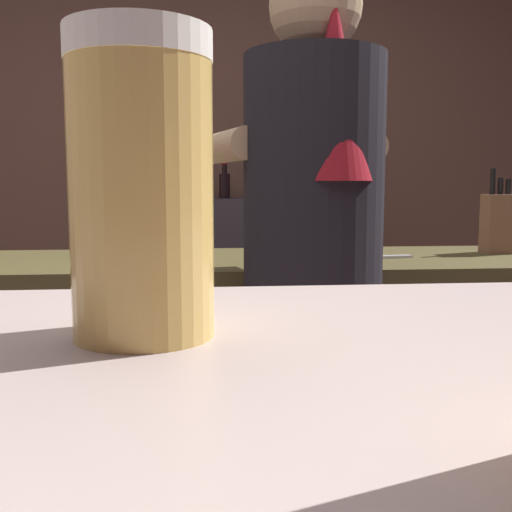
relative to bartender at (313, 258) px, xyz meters
The scene contains 12 objects.
wall_back 2.06m from the bartender, 98.65° to the left, with size 5.20×0.10×2.70m, color brown.
prep_counter 0.68m from the bartender, 84.22° to the left, with size 2.10×0.60×0.91m, color #494223.
back_shelf 1.77m from the bartender, 91.31° to the left, with size 0.88×0.36×1.07m, color #39333B.
bartender is the anchor object (origin of this frame).
knife_block 0.90m from the bartender, 34.93° to the left, with size 0.10×0.08×0.29m.
mixing_bowl 0.63m from the bartender, 128.91° to the left, with size 0.20×0.20×0.06m, color slate.
chefs_knife 0.49m from the bartender, 55.41° to the left, with size 0.24×0.03×0.01m, color silver.
pint_glass_far 1.18m from the bartender, 105.25° to the right, with size 0.07×0.07×0.15m.
bottle_olive_oil 1.81m from the bartender, 101.07° to the left, with size 0.07×0.07×0.25m.
bottle_vinegar 1.77m from the bartender, 94.76° to the left, with size 0.06×0.06×0.19m.
bottle_hot_sauce 1.66m from the bartender, 86.55° to the left, with size 0.05×0.05×0.20m.
bottle_soy 1.69m from the bartender, 78.58° to the left, with size 0.08×0.08×0.22m.
Camera 1 is at (0.03, -1.23, 1.14)m, focal length 41.95 mm.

